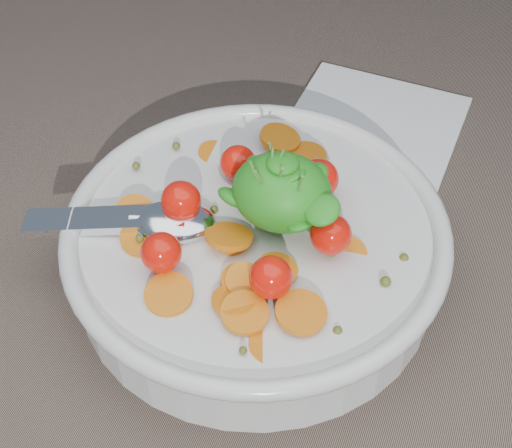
% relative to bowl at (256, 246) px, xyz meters
% --- Properties ---
extents(ground, '(6.00, 6.00, 0.00)m').
position_rel_bowl_xyz_m(ground, '(0.00, 0.03, -0.03)').
color(ground, '#766254').
rests_on(ground, ground).
extents(bowl, '(0.29, 0.27, 0.11)m').
position_rel_bowl_xyz_m(bowl, '(0.00, 0.00, 0.00)').
color(bowl, silver).
rests_on(bowl, ground).
extents(napkin, '(0.15, 0.13, 0.01)m').
position_rel_bowl_xyz_m(napkin, '(0.04, 0.20, -0.03)').
color(napkin, white).
rests_on(napkin, ground).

